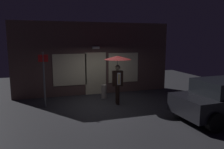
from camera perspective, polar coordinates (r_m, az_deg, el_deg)
name	(u,v)px	position (r m, az deg, el deg)	size (l,w,h in m)	color
ground_plane	(107,106)	(9.60, -1.22, -8.17)	(18.00, 18.00, 0.00)	#2D2D33
building_facade	(95,59)	(11.48, -4.51, 4.08)	(8.26, 0.48, 3.73)	brown
person_with_umbrella	(118,67)	(9.52, 1.47, 2.06)	(1.18, 1.18, 2.16)	black
street_sign_post	(44,76)	(9.59, -17.39, -0.45)	(0.40, 0.07, 2.34)	#595B60
sidewalk_bollard	(104,92)	(10.67, -2.12, -4.53)	(0.26, 0.26, 0.67)	#B2A899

